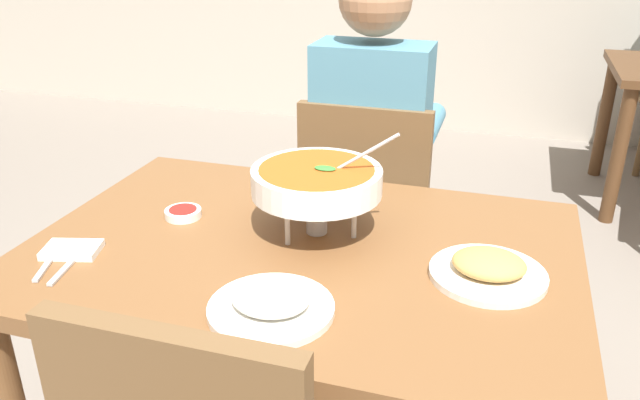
{
  "coord_description": "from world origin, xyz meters",
  "views": [
    {
      "loc": [
        0.41,
        -1.19,
        1.41
      ],
      "look_at": [
        0.0,
        0.15,
        0.79
      ],
      "focal_mm": 35.32,
      "sensor_mm": 36.0,
      "label": 1
    }
  ],
  "objects_px": {
    "curry_bowl": "(317,182)",
    "chair_diner_main": "(369,210)",
    "dining_table_main": "(301,288)",
    "appetizer_plate": "(488,269)",
    "diner_main": "(373,141)",
    "sauce_dish": "(183,213)",
    "rice_plate": "(271,303)"
  },
  "relations": [
    {
      "from": "curry_bowl",
      "to": "rice_plate",
      "type": "height_order",
      "value": "curry_bowl"
    },
    {
      "from": "dining_table_main",
      "to": "chair_diner_main",
      "type": "bearing_deg",
      "value": 90.0
    },
    {
      "from": "diner_main",
      "to": "rice_plate",
      "type": "distance_m",
      "value": 1.01
    },
    {
      "from": "appetizer_plate",
      "to": "sauce_dish",
      "type": "height_order",
      "value": "appetizer_plate"
    },
    {
      "from": "dining_table_main",
      "to": "appetizer_plate",
      "type": "height_order",
      "value": "appetizer_plate"
    },
    {
      "from": "curry_bowl",
      "to": "chair_diner_main",
      "type": "bearing_deg",
      "value": 91.32
    },
    {
      "from": "appetizer_plate",
      "to": "sauce_dish",
      "type": "relative_size",
      "value": 2.67
    },
    {
      "from": "dining_table_main",
      "to": "chair_diner_main",
      "type": "xyz_separation_m",
      "value": [
        -0.0,
        0.71,
        -0.12
      ]
    },
    {
      "from": "dining_table_main",
      "to": "rice_plate",
      "type": "xyz_separation_m",
      "value": [
        0.03,
        -0.27,
        0.13
      ]
    },
    {
      "from": "diner_main",
      "to": "curry_bowl",
      "type": "xyz_separation_m",
      "value": [
        0.01,
        -0.67,
        0.12
      ]
    },
    {
      "from": "diner_main",
      "to": "sauce_dish",
      "type": "height_order",
      "value": "diner_main"
    },
    {
      "from": "dining_table_main",
      "to": "appetizer_plate",
      "type": "xyz_separation_m",
      "value": [
        0.41,
        -0.02,
        0.13
      ]
    },
    {
      "from": "dining_table_main",
      "to": "diner_main",
      "type": "xyz_separation_m",
      "value": [
        0.0,
        0.74,
        0.12
      ]
    },
    {
      "from": "chair_diner_main",
      "to": "appetizer_plate",
      "type": "height_order",
      "value": "chair_diner_main"
    },
    {
      "from": "chair_diner_main",
      "to": "curry_bowl",
      "type": "relative_size",
      "value": 2.71
    },
    {
      "from": "dining_table_main",
      "to": "rice_plate",
      "type": "relative_size",
      "value": 5.11
    },
    {
      "from": "sauce_dish",
      "to": "curry_bowl",
      "type": "bearing_deg",
      "value": 3.07
    },
    {
      "from": "rice_plate",
      "to": "appetizer_plate",
      "type": "relative_size",
      "value": 1.0
    },
    {
      "from": "dining_table_main",
      "to": "diner_main",
      "type": "bearing_deg",
      "value": 90.0
    },
    {
      "from": "diner_main",
      "to": "appetizer_plate",
      "type": "xyz_separation_m",
      "value": [
        0.41,
        -0.76,
        0.01
      ]
    },
    {
      "from": "curry_bowl",
      "to": "appetizer_plate",
      "type": "relative_size",
      "value": 1.39
    },
    {
      "from": "diner_main",
      "to": "rice_plate",
      "type": "bearing_deg",
      "value": -88.2
    },
    {
      "from": "dining_table_main",
      "to": "curry_bowl",
      "type": "relative_size",
      "value": 3.69
    },
    {
      "from": "diner_main",
      "to": "curry_bowl",
      "type": "height_order",
      "value": "diner_main"
    },
    {
      "from": "diner_main",
      "to": "rice_plate",
      "type": "relative_size",
      "value": 5.46
    },
    {
      "from": "diner_main",
      "to": "appetizer_plate",
      "type": "relative_size",
      "value": 5.46
    },
    {
      "from": "chair_diner_main",
      "to": "appetizer_plate",
      "type": "distance_m",
      "value": 0.87
    },
    {
      "from": "diner_main",
      "to": "curry_bowl",
      "type": "relative_size",
      "value": 3.94
    },
    {
      "from": "chair_diner_main",
      "to": "dining_table_main",
      "type": "bearing_deg",
      "value": -90.0
    },
    {
      "from": "chair_diner_main",
      "to": "sauce_dish",
      "type": "relative_size",
      "value": 10.0
    },
    {
      "from": "dining_table_main",
      "to": "sauce_dish",
      "type": "relative_size",
      "value": 13.62
    },
    {
      "from": "chair_diner_main",
      "to": "diner_main",
      "type": "bearing_deg",
      "value": 90.0
    }
  ]
}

